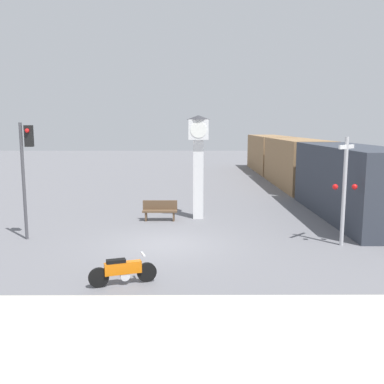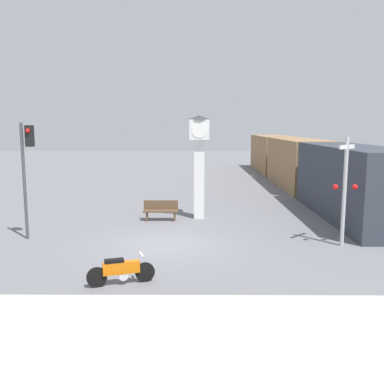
# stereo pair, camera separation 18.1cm
# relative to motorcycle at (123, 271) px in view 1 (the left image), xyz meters

# --- Properties ---
(ground_plane) EXTENTS (120.00, 120.00, 0.00)m
(ground_plane) POSITION_rel_motorcycle_xyz_m (0.93, 4.05, -0.40)
(ground_plane) COLOR slate
(sidewalk_strip) EXTENTS (36.00, 6.00, 0.10)m
(sidewalk_strip) POSITION_rel_motorcycle_xyz_m (0.93, -4.00, -0.35)
(sidewalk_strip) COLOR #BCB7A8
(sidewalk_strip) RESTS_ON ground_plane
(motorcycle) EXTENTS (1.82, 0.73, 0.83)m
(motorcycle) POSITION_rel_motorcycle_xyz_m (0.00, 0.00, 0.00)
(motorcycle) COLOR black
(motorcycle) RESTS_ON ground_plane
(clock_tower) EXTENTS (1.10, 1.10, 4.83)m
(clock_tower) POSITION_rel_motorcycle_xyz_m (2.24, 8.66, 2.78)
(clock_tower) COLOR white
(clock_tower) RESTS_ON ground_plane
(freight_train) EXTENTS (2.80, 31.30, 3.40)m
(freight_train) POSITION_rel_motorcycle_xyz_m (9.50, 19.40, 1.30)
(freight_train) COLOR #333842
(freight_train) RESTS_ON ground_plane
(traffic_light) EXTENTS (0.50, 0.35, 4.47)m
(traffic_light) POSITION_rel_motorcycle_xyz_m (-4.33, 4.83, 2.66)
(traffic_light) COLOR #47474C
(traffic_light) RESTS_ON ground_plane
(railroad_crossing_signal) EXTENTS (0.90, 0.82, 3.96)m
(railroad_crossing_signal) POSITION_rel_motorcycle_xyz_m (7.43, 3.91, 1.75)
(railroad_crossing_signal) COLOR #B7B7BC
(railroad_crossing_signal) RESTS_ON ground_plane
(bench) EXTENTS (1.60, 0.44, 0.92)m
(bench) POSITION_rel_motorcycle_xyz_m (0.46, 8.11, 0.09)
(bench) COLOR brown
(bench) RESTS_ON ground_plane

